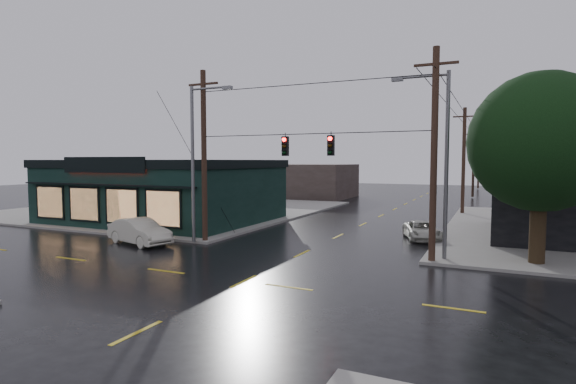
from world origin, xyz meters
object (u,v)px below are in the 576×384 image
at_px(corner_tree, 541,143).
at_px(suv_silver, 422,231).
at_px(utility_pole_nw, 205,243).
at_px(utility_pole_ne, 432,263).
at_px(sedan_cream, 139,231).

bearing_deg(corner_tree, suv_silver, 139.66).
distance_m(utility_pole_nw, utility_pole_ne, 13.00).
relative_size(sedan_cream, suv_silver, 1.13).
relative_size(corner_tree, suv_silver, 2.17).
bearing_deg(sedan_cream, corner_tree, -65.00).
xyz_separation_m(corner_tree, sedan_cream, (-20.68, -3.56, -4.96)).
relative_size(utility_pole_nw, utility_pole_ne, 1.00).
distance_m(sedan_cream, suv_silver, 17.10).
relative_size(utility_pole_nw, sedan_cream, 2.22).
bearing_deg(suv_silver, corner_tree, -59.50).
relative_size(corner_tree, utility_pole_ne, 0.87).
height_order(utility_pole_ne, suv_silver, utility_pole_ne).
bearing_deg(utility_pole_ne, corner_tree, 18.85).
bearing_deg(suv_silver, utility_pole_nw, -169.82).
height_order(sedan_cream, suv_silver, sedan_cream).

